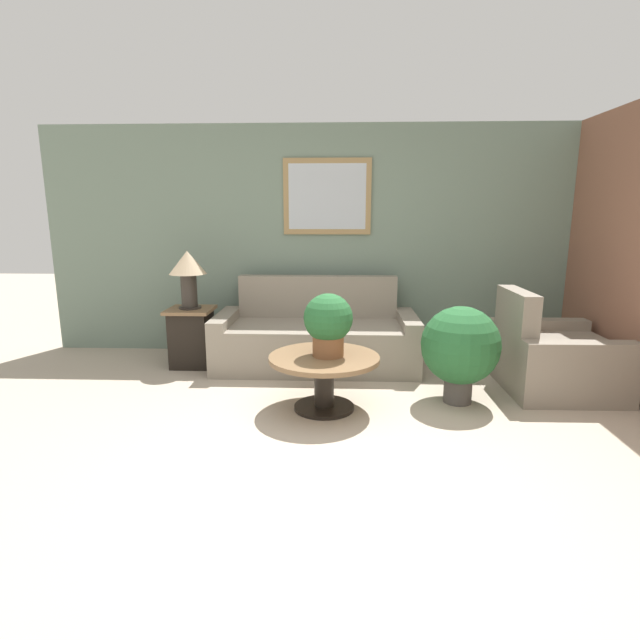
# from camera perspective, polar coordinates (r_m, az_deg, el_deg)

# --- Properties ---
(ground_plane) EXTENTS (20.00, 20.00, 0.00)m
(ground_plane) POSITION_cam_1_polar(r_m,az_deg,el_deg) (3.50, 3.51, -15.72)
(ground_plane) COLOR tan
(wall_back) EXTENTS (7.01, 0.09, 2.60)m
(wall_back) POSITION_cam_1_polar(r_m,az_deg,el_deg) (5.84, 3.12, 9.05)
(wall_back) COLOR slate
(wall_back) RESTS_ON ground_plane
(couch_main) EXTENTS (2.13, 0.95, 0.94)m
(couch_main) POSITION_cam_1_polar(r_m,az_deg,el_deg) (5.39, -0.44, -2.13)
(couch_main) COLOR gray
(couch_main) RESTS_ON ground_plane
(armchair) EXTENTS (0.97, 1.10, 0.94)m
(armchair) POSITION_cam_1_polar(r_m,az_deg,el_deg) (5.17, 25.01, -3.97)
(armchair) COLOR gray
(armchair) RESTS_ON ground_plane
(coffee_table) EXTENTS (0.93, 0.93, 0.47)m
(coffee_table) POSITION_cam_1_polar(r_m,az_deg,el_deg) (4.19, 0.47, -5.81)
(coffee_table) COLOR black
(coffee_table) RESTS_ON ground_plane
(side_table) EXTENTS (0.47, 0.47, 0.63)m
(side_table) POSITION_cam_1_polar(r_m,az_deg,el_deg) (5.56, -14.46, -1.85)
(side_table) COLOR black
(side_table) RESTS_ON ground_plane
(table_lamp) EXTENTS (0.39, 0.39, 0.61)m
(table_lamp) POSITION_cam_1_polar(r_m,az_deg,el_deg) (5.43, -14.86, 5.61)
(table_lamp) COLOR #2D2823
(table_lamp) RESTS_ON side_table
(potted_plant_on_table) EXTENTS (0.41, 0.41, 0.52)m
(potted_plant_on_table) POSITION_cam_1_polar(r_m,az_deg,el_deg) (4.09, 0.94, -0.24)
(potted_plant_on_table) COLOR brown
(potted_plant_on_table) RESTS_ON coffee_table
(potted_plant_floor) EXTENTS (0.68, 0.68, 0.85)m
(potted_plant_floor) POSITION_cam_1_polar(r_m,az_deg,el_deg) (4.46, 15.74, -3.03)
(potted_plant_floor) COLOR #4C4742
(potted_plant_floor) RESTS_ON ground_plane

